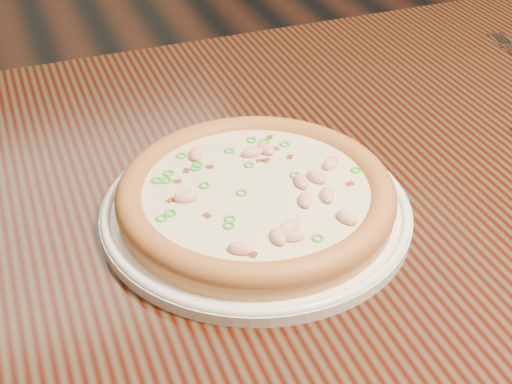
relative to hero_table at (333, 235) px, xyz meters
name	(u,v)px	position (x,y,z in m)	size (l,w,h in m)	color
ground	(260,336)	(0.08, 0.44, -0.65)	(9.00, 9.00, 0.00)	black
hero_table	(333,235)	(0.00, 0.00, 0.00)	(1.20, 0.80, 0.75)	black
plate	(256,209)	(-0.12, -0.05, 0.11)	(0.32, 0.32, 0.02)	white
pizza	(256,194)	(-0.12, -0.05, 0.13)	(0.29, 0.29, 0.03)	tan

